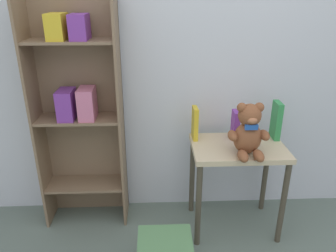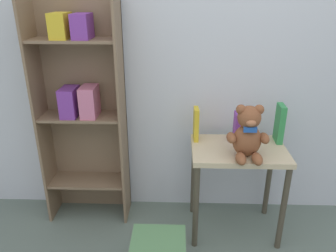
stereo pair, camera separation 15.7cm
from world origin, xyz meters
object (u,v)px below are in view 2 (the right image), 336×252
(display_table, at_px, (238,163))
(teddy_bear, at_px, (248,134))
(book_standing_green, at_px, (280,123))
(book_standing_yellow, at_px, (196,124))
(bookshelf_side, at_px, (82,103))
(book_standing_purple, at_px, (237,127))

(display_table, height_order, teddy_bear, teddy_bear)
(teddy_bear, bearing_deg, book_standing_green, 42.06)
(display_table, relative_size, book_standing_yellow, 2.87)
(display_table, bearing_deg, book_standing_green, 22.27)
(bookshelf_side, distance_m, book_standing_yellow, 0.83)
(display_table, relative_size, teddy_bear, 1.94)
(bookshelf_side, distance_m, display_table, 1.18)
(book_standing_yellow, height_order, book_standing_green, book_standing_green)
(book_standing_yellow, relative_size, book_standing_green, 0.87)
(teddy_bear, xyz_separation_m, book_standing_yellow, (-0.31, 0.25, -0.04))
(display_table, relative_size, book_standing_green, 2.50)
(display_table, bearing_deg, bookshelf_side, 170.32)
(bookshelf_side, relative_size, book_standing_green, 6.18)
(bookshelf_side, xyz_separation_m, teddy_bear, (1.13, -0.31, -0.09))
(bookshelf_side, height_order, book_standing_purple, bookshelf_side)
(bookshelf_side, height_order, book_standing_green, bookshelf_side)
(book_standing_yellow, xyz_separation_m, book_standing_green, (0.58, -0.01, 0.02))
(bookshelf_side, relative_size, teddy_bear, 4.79)
(book_standing_purple, bearing_deg, teddy_bear, -84.02)
(book_standing_yellow, height_order, book_standing_purple, book_standing_yellow)
(teddy_bear, bearing_deg, bookshelf_side, 164.58)
(teddy_bear, distance_m, book_standing_green, 0.36)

